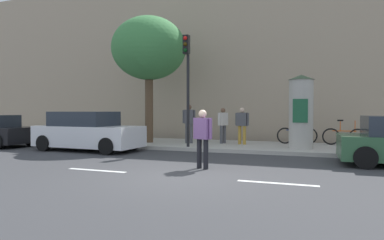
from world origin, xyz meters
name	(u,v)px	position (x,y,z in m)	size (l,w,h in m)	color
ground_plane	(178,176)	(0.00, 0.00, 0.00)	(80.00, 80.00, 0.00)	#38383A
sidewalk_curb	(240,146)	(0.00, 7.00, 0.07)	(36.00, 4.00, 0.15)	#B2ADA3
lane_markings	(178,176)	(0.00, 0.00, 0.00)	(25.80, 0.16, 0.01)	silver
building_backdrop	(260,61)	(0.00, 12.00, 4.44)	(36.00, 5.00, 8.89)	tan
traffic_light	(187,73)	(-1.81, 5.24, 3.17)	(0.24, 0.45, 4.51)	black
poster_column	(301,111)	(2.55, 6.29, 1.61)	(1.01, 1.01, 2.88)	#B2ADA3
street_tree	(149,49)	(-4.23, 6.57, 4.49)	(3.44, 3.44, 5.84)	brown
pedestrian_in_dark_shirt	(203,134)	(0.20, 1.27, 0.98)	(0.62, 0.40, 1.65)	black
pedestrian_with_backpack	(189,120)	(-2.33, 6.82, 1.19)	(0.57, 0.33, 1.76)	#4C4C51
pedestrian_in_light_jacket	(242,122)	(0.05, 7.13, 1.11)	(0.63, 0.45, 1.61)	#B78C33
pedestrian_near_pole	(223,123)	(-0.86, 7.26, 1.09)	(0.40, 0.57, 1.61)	#4C4C51
bicycle_leaning	(344,136)	(4.22, 8.25, 0.54)	(1.77, 0.10, 1.09)	black
bicycle_upright	(297,135)	(2.29, 8.22, 0.54)	(1.73, 0.49, 1.09)	black
parked_car_red	(87,132)	(-5.61, 3.83, 0.76)	(4.45, 2.07, 1.59)	silver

